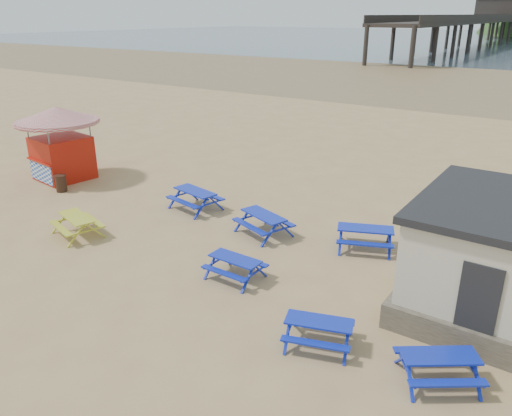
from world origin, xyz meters
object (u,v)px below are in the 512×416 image
Objects in this scene: picnic_table_yellow at (77,226)px; litter_bin at (61,183)px; ice_cream_kiosk at (59,134)px; picnic_table_blue_a at (195,200)px; picnic_table_blue_b at (264,224)px.

picnic_table_yellow is 2.76× the size of litter_bin.
ice_cream_kiosk reaches higher than picnic_table_yellow.
ice_cream_kiosk reaches higher than litter_bin.
picnic_table_blue_a reaches higher than picnic_table_yellow.
picnic_table_yellow is 7.73m from ice_cream_kiosk.
litter_bin is (-4.75, 2.71, 0.01)m from picnic_table_yellow.
picnic_table_blue_b is 2.98× the size of litter_bin.
ice_cream_kiosk reaches higher than picnic_table_blue_a.
picnic_table_yellow is 5.47m from litter_bin.
litter_bin reaches higher than picnic_table_yellow.
picnic_table_blue_b is 12.10m from ice_cream_kiosk.
picnic_table_yellow is (-1.86, -4.48, -0.04)m from picnic_table_blue_a.
picnic_table_blue_b is 10.46m from litter_bin.
picnic_table_yellow is at bearing -125.93° from picnic_table_blue_b.
picnic_table_blue_a is at bearing 10.63° from ice_cream_kiosk.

